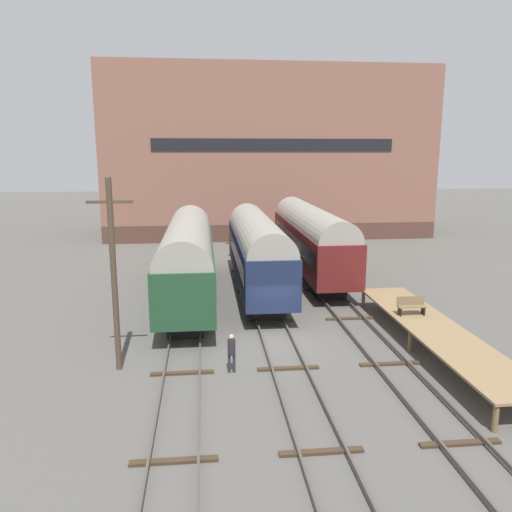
{
  "coord_description": "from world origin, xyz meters",
  "views": [
    {
      "loc": [
        -3.37,
        -22.26,
        8.88
      ],
      "look_at": [
        0.0,
        9.98,
        2.2
      ],
      "focal_mm": 35.0,
      "sensor_mm": 36.0,
      "label": 1
    }
  ],
  "objects": [
    {
      "name": "track_right",
      "position": [
        4.4,
        0.0,
        0.14
      ],
      "size": [
        2.6,
        60.0,
        0.26
      ],
      "color": "#4C4742",
      "rests_on": "ground"
    },
    {
      "name": "utility_pole",
      "position": [
        -7.06,
        -2.2,
        4.15
      ],
      "size": [
        1.8,
        0.24,
        7.97
      ],
      "color": "#473828",
      "rests_on": "ground"
    },
    {
      "name": "warehouse_building",
      "position": [
        3.68,
        34.82,
        8.84
      ],
      "size": [
        34.45,
        13.86,
        17.67
      ],
      "color": "#4F342A",
      "rests_on": "ground"
    },
    {
      "name": "train_car_maroon",
      "position": [
        4.4,
        13.37,
        2.91
      ],
      "size": [
        2.9,
        17.1,
        5.1
      ],
      "color": "black",
      "rests_on": "ground"
    },
    {
      "name": "train_car_navy",
      "position": [
        0.0,
        9.2,
        2.87
      ],
      "size": [
        2.87,
        15.59,
        5.04
      ],
      "color": "black",
      "rests_on": "ground"
    },
    {
      "name": "track_middle",
      "position": [
        0.0,
        0.0,
        0.14
      ],
      "size": [
        2.6,
        60.0,
        0.26
      ],
      "color": "#4C4742",
      "rests_on": "ground"
    },
    {
      "name": "bench",
      "position": [
        6.7,
        0.39,
        1.55
      ],
      "size": [
        1.4,
        0.4,
        0.91
      ],
      "color": "brown",
      "rests_on": "station_platform"
    },
    {
      "name": "train_car_green",
      "position": [
        -4.4,
        7.38,
        2.88
      ],
      "size": [
        3.04,
        16.16,
        5.1
      ],
      "color": "black",
      "rests_on": "ground"
    },
    {
      "name": "ground_plane",
      "position": [
        0.0,
        0.0,
        0.0
      ],
      "size": [
        200.0,
        200.0,
        0.0
      ],
      "primitive_type": "plane",
      "color": "#56544F"
    },
    {
      "name": "track_left",
      "position": [
        -4.4,
        0.0,
        0.14
      ],
      "size": [
        2.6,
        60.0,
        0.26
      ],
      "color": "#4C4742",
      "rests_on": "ground"
    },
    {
      "name": "person_worker",
      "position": [
        -2.37,
        -3.03,
        0.99
      ],
      "size": [
        0.32,
        0.32,
        1.66
      ],
      "color": "#282833",
      "rests_on": "ground"
    },
    {
      "name": "station_platform",
      "position": [
        7.02,
        -1.62,
        0.98
      ],
      "size": [
        2.6,
        13.91,
        1.06
      ],
      "color": "#8C704C",
      "rests_on": "ground"
    }
  ]
}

